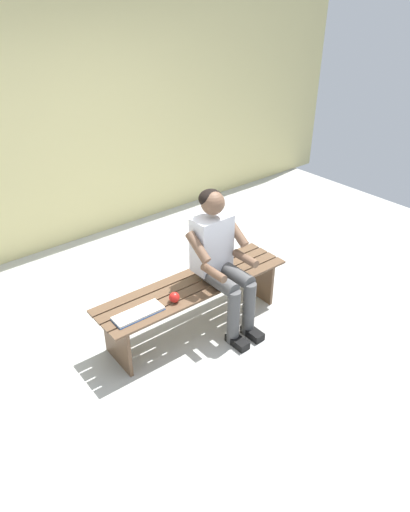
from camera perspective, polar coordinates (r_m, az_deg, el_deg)
The scene contains 6 objects.
ground_plane at distance 3.31m, azimuth -6.31°, elevation -25.28°, with size 10.00×7.00×0.04m, color #B2B2AD.
brick_wall at distance 5.32m, azimuth -22.26°, elevation 14.96°, with size 9.50×0.24×2.92m, color #D1C684.
bench_near at distance 4.07m, azimuth -1.34°, elevation -4.70°, with size 1.80×0.49×0.46m.
person_seated at distance 3.93m, azimuth 1.96°, elevation -0.12°, with size 0.50×0.69×1.26m.
apple at distance 3.78m, azimuth -3.80°, elevation -5.11°, with size 0.09×0.09×0.09m, color red.
book_open at distance 3.69m, azimuth -8.23°, elevation -7.04°, with size 0.42×0.17×0.02m.
Camera 1 is at (2.02, 2.62, 2.71)m, focal length 32.44 mm.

